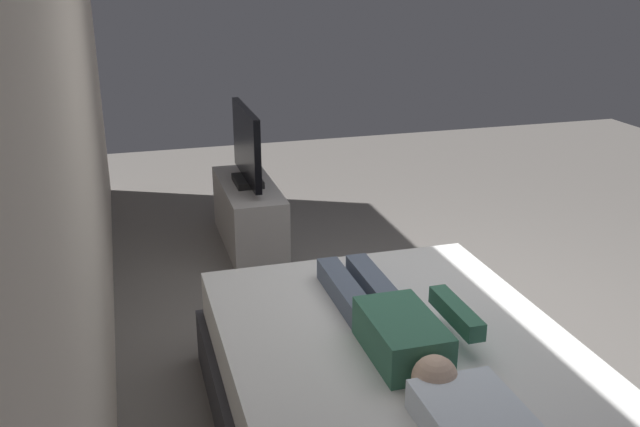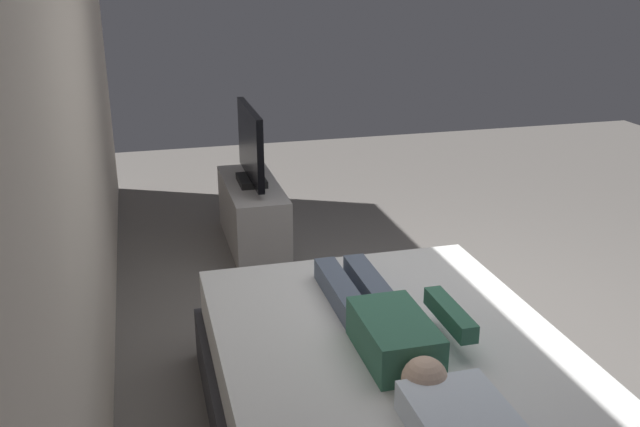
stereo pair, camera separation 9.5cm
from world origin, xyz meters
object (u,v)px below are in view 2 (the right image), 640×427
at_px(bed, 392,396).
at_px(pillow, 464,426).
at_px(person, 387,324).
at_px(tv_stand, 253,214).
at_px(tv, 250,147).
at_px(remote, 456,312).

xyz_separation_m(bed, pillow, (-0.69, 0.00, 0.34)).
height_order(bed, person, person).
xyz_separation_m(tv_stand, tv, (0.00, -0.00, 0.53)).
bearing_deg(tv, person, -176.04).
bearing_deg(tv_stand, remote, -166.41).
bearing_deg(tv, pillow, -176.43).
relative_size(bed, remote, 13.46).
distance_m(person, tv, 2.57).
distance_m(bed, pillow, 0.77).
height_order(bed, tv, tv).
bearing_deg(tv_stand, tv, -90.00).
height_order(bed, remote, remote).
bearing_deg(bed, tv_stand, 4.51).
relative_size(pillow, person, 0.38).
xyz_separation_m(person, tv_stand, (2.56, 0.18, -0.37)).
height_order(pillow, tv, tv).
xyz_separation_m(pillow, tv_stand, (3.28, 0.20, -0.35)).
relative_size(remote, tv, 0.17).
bearing_deg(pillow, tv_stand, 3.57).
relative_size(person, tv, 1.43).
height_order(pillow, remote, pillow).
bearing_deg(pillow, person, 2.17).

